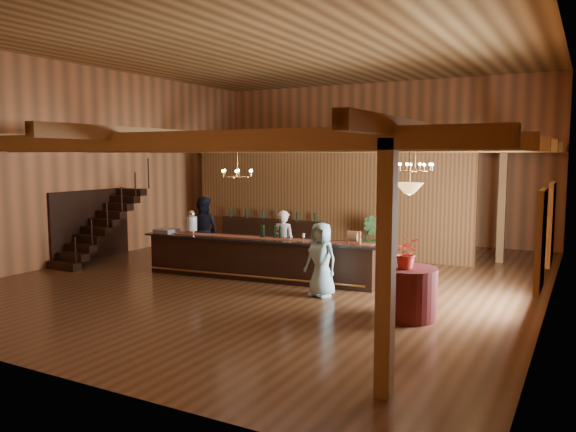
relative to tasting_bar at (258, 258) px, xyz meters
The scene contains 32 objects.
floor 0.83m from the tasting_bar, 58.07° to the left, with size 14.00×14.00×0.00m, color brown.
ceiling 5.03m from the tasting_bar, 58.07° to the left, with size 14.00×14.00×0.00m, color #B18546.
wall_back 7.88m from the tasting_bar, 87.39° to the left, with size 12.00×0.10×5.50m, color #BF7140.
wall_front 6.83m from the tasting_bar, 86.94° to the right, with size 12.00×0.10×5.50m, color #BF7140.
wall_left 6.11m from the tasting_bar, behind, with size 0.10×14.00×5.50m, color #BF7140.
wall_right 6.75m from the tasting_bar, ahead, with size 0.10×14.00×5.50m, color #BF7140.
beam_grid 2.95m from the tasting_bar, 72.00° to the left, with size 11.90×13.90×0.39m.
support_posts 1.14m from the tasting_bar, ahead, with size 9.20×10.20×3.20m.
partition_wall 4.19m from the tasting_bar, 92.20° to the left, with size 9.00×0.18×3.10m, color brown.
window_right_front 6.46m from the tasting_bar, ahead, with size 0.12×1.05×1.75m, color white.
window_right_back 6.57m from the tasting_bar, 13.85° to the left, with size 0.12×1.05×1.75m, color white.
staircase 5.13m from the tasting_bar, behind, with size 1.00×2.80×2.00m.
backroom_boxes 6.05m from the tasting_bar, 89.52° to the left, with size 4.10×0.60×1.10m.
tasting_bar is the anchor object (origin of this frame).
beverage_dispenser 2.04m from the tasting_bar, behind, with size 0.26×0.26×0.60m.
glass_rack_tray 2.64m from the tasting_bar, behind, with size 0.50×0.50×0.10m, color gray.
raffle_drum 2.47m from the tasting_bar, ahead, with size 0.34×0.24×0.30m.
bar_bottle_0 0.66m from the tasting_bar, 80.90° to the left, with size 0.07×0.07×0.30m, color black.
bar_bottle_1 0.66m from the tasting_bar, 62.75° to the left, with size 0.07×0.07×0.30m, color black.
bar_bottle_2 0.76m from the tasting_bar, 22.94° to the left, with size 0.07×0.07×0.30m, color black.
bar_bottle_3 0.84m from the tasting_bar, 18.69° to the left, with size 0.07×0.07×0.30m, color black.
backbar_shelf 4.20m from the tasting_bar, 115.89° to the left, with size 3.48×0.54×0.98m, color black.
round_table 4.38m from the tasting_bar, 20.06° to the right, with size 1.10×1.10×0.95m, color #4F141A.
chandelier_left 2.13m from the tasting_bar, behind, with size 0.80×0.80×0.80m.
chandelier_right 4.27m from the tasting_bar, 17.06° to the left, with size 0.80×0.80×0.62m.
pendant_lamp 4.77m from the tasting_bar, 20.06° to the right, with size 0.52×0.52×0.90m.
bartender 0.80m from the tasting_bar, 62.90° to the left, with size 0.60×0.39×1.64m, color silver.
staff_second 2.49m from the tasting_bar, 159.42° to the left, with size 0.91×0.71×1.88m, color black.
guest 2.20m from the tasting_bar, 20.95° to the right, with size 0.78×0.50×1.59m, color #95CBD5.
floor_plant 3.86m from the tasting_bar, 65.41° to the left, with size 0.74×0.59×1.34m, color #284C20.
table_flowers 4.49m from the tasting_bar, 21.29° to the right, with size 0.53×0.46×0.59m, color red.
table_vase 4.44m from the tasting_bar, 21.00° to the right, with size 0.16×0.16×0.33m, color #B07C41.
Camera 1 is at (6.64, -11.96, 3.00)m, focal length 35.00 mm.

